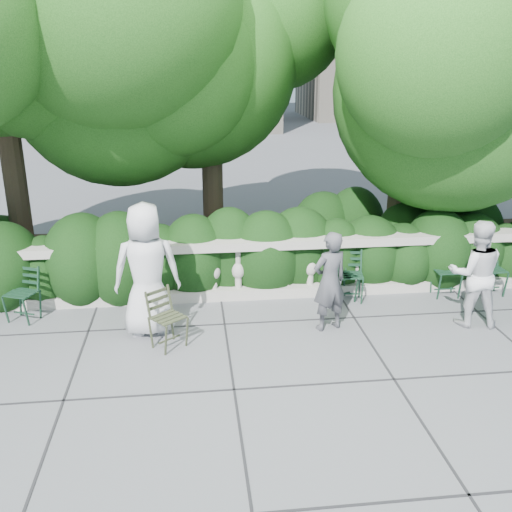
{
  "coord_description": "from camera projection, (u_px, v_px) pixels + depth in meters",
  "views": [
    {
      "loc": [
        -0.93,
        -6.95,
        3.79
      ],
      "look_at": [
        0.0,
        1.0,
        1.0
      ],
      "focal_mm": 40.0,
      "sensor_mm": 36.0,
      "label": 1
    }
  ],
  "objects": [
    {
      "name": "ground",
      "position": [
        264.0,
        348.0,
        7.87
      ],
      "size": [
        90.0,
        90.0,
        0.0
      ],
      "primitive_type": "plane",
      "color": "#55565D",
      "rests_on": "ground"
    },
    {
      "name": "balustrade",
      "position": [
        250.0,
        270.0,
        9.39
      ],
      "size": [
        12.0,
        0.44,
        1.0
      ],
      "color": "#9E998E",
      "rests_on": "ground"
    },
    {
      "name": "shrub_hedge",
      "position": [
        244.0,
        271.0,
        10.68
      ],
      "size": [
        15.0,
        2.6,
        1.7
      ],
      "primitive_type": null,
      "color": "black",
      "rests_on": "ground"
    },
    {
      "name": "tree_canopy",
      "position": [
        281.0,
        47.0,
        9.63
      ],
      "size": [
        15.04,
        6.52,
        6.78
      ],
      "color": "#3F3023",
      "rests_on": "ground"
    },
    {
      "name": "chair_b",
      "position": [
        19.0,
        324.0,
        8.56
      ],
      "size": [
        0.59,
        0.61,
        0.84
      ],
      "primitive_type": null,
      "rotation": [
        0.0,
        0.0,
        -0.4
      ],
      "color": "black",
      "rests_on": "ground"
    },
    {
      "name": "chair_c",
      "position": [
        350.0,
        304.0,
        9.27
      ],
      "size": [
        0.51,
        0.54,
        0.84
      ],
      "primitive_type": null,
      "rotation": [
        0.0,
        0.0,
        -0.16
      ],
      "color": "black",
      "rests_on": "ground"
    },
    {
      "name": "chair_d",
      "position": [
        447.0,
        299.0,
        9.46
      ],
      "size": [
        0.45,
        0.49,
        0.84
      ],
      "primitive_type": null,
      "rotation": [
        0.0,
        0.0,
        -0.02
      ],
      "color": "black",
      "rests_on": "ground"
    },
    {
      "name": "chair_e",
      "position": [
        346.0,
        304.0,
        9.27
      ],
      "size": [
        0.58,
        0.61,
        0.84
      ],
      "primitive_type": null,
      "rotation": [
        0.0,
        0.0,
        0.37
      ],
      "color": "black",
      "rests_on": "ground"
    },
    {
      "name": "chair_f",
      "position": [
        493.0,
        298.0,
        9.52
      ],
      "size": [
        0.46,
        0.5,
        0.84
      ],
      "primitive_type": null,
      "rotation": [
        0.0,
        0.0,
        0.04
      ],
      "color": "black",
      "rests_on": "ground"
    },
    {
      "name": "chair_weathered",
      "position": [
        176.0,
        350.0,
        7.8
      ],
      "size": [
        0.64,
        0.65,
        0.84
      ],
      "primitive_type": null,
      "rotation": [
        0.0,
        0.0,
        0.68
      ],
      "color": "black",
      "rests_on": "ground"
    },
    {
      "name": "person_businessman",
      "position": [
        147.0,
        270.0,
        8.01
      ],
      "size": [
        0.99,
        0.7,
        1.93
      ],
      "primitive_type": "imported",
      "rotation": [
        0.0,
        0.0,
        3.23
      ],
      "color": "silver",
      "rests_on": "ground"
    },
    {
      "name": "person_woman_grey",
      "position": [
        330.0,
        281.0,
        8.2
      ],
      "size": [
        0.63,
        0.51,
        1.49
      ],
      "primitive_type": "imported",
      "rotation": [
        0.0,
        0.0,
        3.48
      ],
      "color": "#45454B",
      "rests_on": "ground"
    },
    {
      "name": "person_casual_man",
      "position": [
        475.0,
        273.0,
        8.33
      ],
      "size": [
        0.9,
        0.76,
        1.61
      ],
      "primitive_type": "imported",
      "rotation": [
        0.0,
        0.0,
        2.92
      ],
      "color": "silver",
      "rests_on": "ground"
    }
  ]
}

